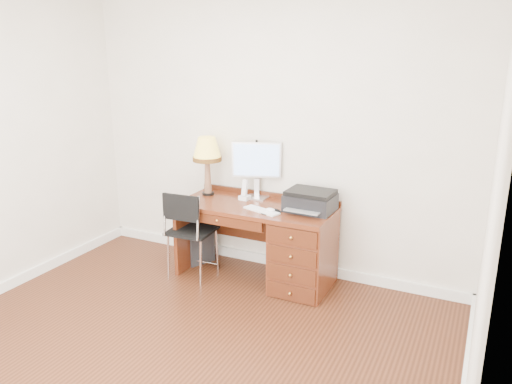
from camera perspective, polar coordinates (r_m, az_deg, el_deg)
The scene contains 12 objects.
ground at distance 3.98m, azimuth -9.23°, elevation -17.50°, with size 4.00×4.00×0.00m, color #36180C.
room_shell at distance 4.41m, azimuth -4.49°, elevation -12.99°, with size 4.00×4.00×4.00m.
desk at distance 4.75m, azimuth 3.51°, elevation -5.89°, with size 1.50×0.67×0.75m.
monitor at distance 4.91m, azimuth 0.16°, elevation 3.33°, with size 0.47×0.23×0.56m.
keyboard at distance 4.58m, azimuth 0.64°, elevation -2.13°, with size 0.37×0.11×0.01m, color white.
mouse_pad at distance 4.55m, azimuth 1.65°, elevation -2.18°, with size 0.19×0.19×0.04m.
printer at distance 4.60m, azimuth 6.23°, elevation -0.98°, with size 0.45×0.35×0.19m.
leg_lamp at distance 5.02m, azimuth -5.62°, elevation 4.49°, with size 0.29×0.29×0.59m.
phone at distance 4.91m, azimuth -1.29°, elevation -0.21°, with size 0.10×0.10×0.20m.
pen_cup at distance 4.76m, azimuth 5.02°, elevation -0.87°, with size 0.08×0.08×0.11m, color black.
chair at distance 4.87m, azimuth -7.76°, elevation -3.86°, with size 0.45×0.45×0.89m.
equipment_box at distance 5.39m, azimuth -6.90°, elevation -6.02°, with size 0.29×0.29×0.34m, color black.
Camera 1 is at (1.96, -2.68, 2.20)m, focal length 35.00 mm.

